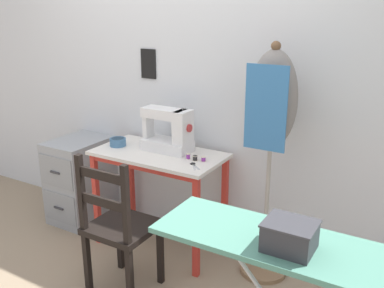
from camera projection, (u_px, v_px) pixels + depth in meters
name	position (u px, v px, depth m)	size (l,w,h in m)	color
ground_plane	(141.00, 260.00, 3.12)	(14.00, 14.00, 0.00)	gray
wall_back	(181.00, 75.00, 3.20)	(10.00, 0.06, 2.55)	silver
sewing_table	(158.00, 168.00, 3.12)	(0.96, 0.50, 0.75)	silver
sewing_machine	(170.00, 132.00, 3.08)	(0.38, 0.19, 0.34)	white
fabric_bowl	(118.00, 142.00, 3.24)	(0.12, 0.12, 0.06)	teal
scissors	(194.00, 165.00, 2.84)	(0.11, 0.11, 0.01)	silver
thread_spool_near_machine	(188.00, 156.00, 2.96)	(0.03, 0.03, 0.04)	purple
thread_spool_mid_table	(195.00, 158.00, 2.93)	(0.04, 0.04, 0.03)	black
thread_spool_far_edge	(203.00, 159.00, 2.91)	(0.04, 0.04, 0.03)	purple
wooden_chair	(120.00, 228.00, 2.66)	(0.40, 0.38, 0.94)	black
filing_cabinet	(81.00, 179.00, 3.65)	(0.38, 0.54, 0.71)	#93999E
dress_form	(272.00, 114.00, 2.64)	(0.32, 0.32, 1.57)	#846647
ironing_board	(298.00, 255.00, 1.74)	(1.22, 0.38, 0.85)	#518E7A
storage_box	(290.00, 236.00, 1.68)	(0.20, 0.17, 0.12)	#333338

